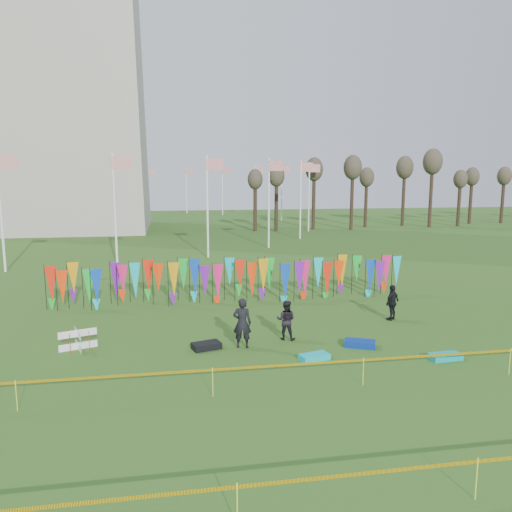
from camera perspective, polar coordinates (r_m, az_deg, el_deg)
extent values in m
plane|color=#2E5417|center=(17.05, 0.79, -12.87)|extent=(160.00, 160.00, 0.00)
cylinder|color=white|center=(65.80, 5.15, 6.98)|extent=(0.16, 0.16, 8.00)
plane|color=red|center=(65.92, 5.70, 9.84)|extent=(1.40, 0.00, 1.40)
cylinder|color=white|center=(72.61, 2.93, 7.20)|extent=(0.16, 0.16, 8.00)
plane|color=red|center=(72.71, 3.42, 9.80)|extent=(1.40, 0.00, 1.40)
cylinder|color=white|center=(78.69, -0.16, 7.36)|extent=(0.16, 0.16, 8.00)
plane|color=red|center=(78.76, 0.27, 9.76)|extent=(1.40, 0.00, 1.40)
cylinder|color=white|center=(83.83, -3.86, 7.44)|extent=(0.16, 0.16, 8.00)
plane|color=red|center=(83.87, -3.47, 9.70)|extent=(1.40, 0.00, 1.40)
cylinder|color=white|center=(87.88, -7.96, 7.45)|extent=(0.16, 0.16, 8.00)
plane|color=red|center=(87.87, -7.61, 9.61)|extent=(1.40, 0.00, 1.40)
cylinder|color=white|center=(90.70, -12.32, 7.38)|extent=(0.16, 0.16, 8.00)
plane|color=red|center=(90.66, -12.01, 9.47)|extent=(1.40, 0.00, 1.40)
cylinder|color=white|center=(92.25, -16.83, 7.23)|extent=(0.16, 0.16, 8.00)
plane|color=red|center=(92.15, -16.55, 9.29)|extent=(1.40, 0.00, 1.40)
cylinder|color=white|center=(92.46, -21.39, 6.99)|extent=(0.16, 0.16, 8.00)
plane|color=red|center=(92.32, -21.14, 9.06)|extent=(1.40, 0.00, 1.40)
cylinder|color=white|center=(91.34, -25.92, 6.69)|extent=(0.16, 0.16, 8.00)
plane|color=red|center=(91.15, -25.70, 8.78)|extent=(1.40, 0.00, 1.40)
cylinder|color=white|center=(37.31, -27.14, 4.44)|extent=(0.16, 0.16, 8.00)
plane|color=red|center=(37.07, -26.62, 9.57)|extent=(1.40, 0.00, 1.40)
cylinder|color=white|center=(36.78, -15.82, 5.04)|extent=(0.16, 0.16, 8.00)
plane|color=red|center=(36.66, -15.10, 10.22)|extent=(1.40, 0.00, 1.40)
cylinder|color=white|center=(39.48, -5.57, 5.59)|extent=(0.16, 0.16, 8.00)
plane|color=red|center=(39.47, -4.76, 10.40)|extent=(1.40, 0.00, 1.40)
cylinder|color=white|center=(44.67, 1.48, 6.03)|extent=(0.16, 0.16, 8.00)
plane|color=red|center=(44.74, 2.26, 10.26)|extent=(1.40, 0.00, 1.40)
cylinder|color=white|center=(51.32, 5.11, 6.40)|extent=(0.16, 0.16, 8.00)
plane|color=red|center=(51.43, 5.82, 10.07)|extent=(1.40, 0.00, 1.40)
cylinder|color=white|center=(58.57, 6.07, 6.71)|extent=(0.16, 0.16, 8.00)
plane|color=red|center=(58.69, 6.70, 9.93)|extent=(1.40, 0.00, 1.40)
cylinder|color=black|center=(26.29, -22.99, -3.29)|extent=(0.03, 0.03, 2.14)
cone|color=red|center=(26.19, -22.42, -2.87)|extent=(0.64, 0.64, 1.60)
cylinder|color=black|center=(26.16, -21.75, -3.27)|extent=(0.03, 0.03, 2.14)
cone|color=#FF3608|center=(26.07, -21.17, -2.85)|extent=(0.64, 0.64, 1.60)
cylinder|color=black|center=(26.05, -20.50, -3.25)|extent=(0.03, 0.03, 2.14)
cone|color=orange|center=(25.96, -19.91, -2.83)|extent=(0.64, 0.64, 1.60)
cylinder|color=black|center=(25.94, -19.24, -3.23)|extent=(0.03, 0.03, 2.14)
cone|color=green|center=(25.86, -18.65, -2.80)|extent=(0.64, 0.64, 1.60)
cylinder|color=black|center=(25.85, -17.97, -3.21)|extent=(0.03, 0.03, 2.14)
cone|color=#0B3FBE|center=(25.78, -17.37, -2.78)|extent=(0.64, 0.64, 1.60)
cylinder|color=black|center=(25.78, -16.69, -3.18)|extent=(0.03, 0.03, 2.14)
cone|color=#7313A6|center=(25.70, -16.09, -2.75)|extent=(0.64, 0.64, 1.60)
cylinder|color=black|center=(25.71, -15.40, -3.15)|extent=(0.03, 0.03, 2.14)
cone|color=#E21964|center=(25.64, -14.80, -2.72)|extent=(0.64, 0.64, 1.60)
cylinder|color=black|center=(25.66, -14.11, -3.13)|extent=(0.03, 0.03, 2.14)
cone|color=#0DBDC8|center=(25.60, -13.50, -2.69)|extent=(0.64, 0.64, 1.60)
cylinder|color=black|center=(25.62, -12.81, -3.09)|extent=(0.03, 0.03, 2.14)
cone|color=red|center=(25.57, -12.20, -2.66)|extent=(0.64, 0.64, 1.60)
cylinder|color=black|center=(25.59, -11.51, -3.06)|extent=(0.03, 0.03, 2.14)
cone|color=#FF3608|center=(25.55, -10.90, -2.63)|extent=(0.64, 0.64, 1.60)
cylinder|color=black|center=(25.58, -10.21, -3.03)|extent=(0.03, 0.03, 2.14)
cone|color=orange|center=(25.54, -9.60, -2.59)|extent=(0.64, 0.64, 1.60)
cylinder|color=black|center=(25.58, -8.91, -2.99)|extent=(0.03, 0.03, 2.14)
cone|color=green|center=(25.55, -8.29, -2.56)|extent=(0.64, 0.64, 1.60)
cylinder|color=black|center=(25.59, -7.61, -2.96)|extent=(0.03, 0.03, 2.14)
cone|color=#0B3FBE|center=(25.57, -6.99, -2.52)|extent=(0.64, 0.64, 1.60)
cylinder|color=black|center=(25.62, -6.31, -2.92)|extent=(0.03, 0.03, 2.14)
cone|color=#7313A6|center=(25.60, -5.69, -2.48)|extent=(0.64, 0.64, 1.60)
cylinder|color=black|center=(25.66, -5.02, -2.88)|extent=(0.03, 0.03, 2.14)
cone|color=#E21964|center=(25.65, -4.40, -2.44)|extent=(0.64, 0.64, 1.60)
cylinder|color=black|center=(25.71, -3.72, -2.84)|extent=(0.03, 0.03, 2.14)
cone|color=#0DBDC8|center=(25.70, -3.11, -2.40)|extent=(0.64, 0.64, 1.60)
cylinder|color=black|center=(25.78, -2.44, -2.80)|extent=(0.03, 0.03, 2.14)
cone|color=red|center=(25.78, -1.83, -2.36)|extent=(0.64, 0.64, 1.60)
cylinder|color=black|center=(25.86, -1.16, -2.75)|extent=(0.03, 0.03, 2.14)
cone|color=#FF3608|center=(25.86, -0.55, -2.32)|extent=(0.64, 0.64, 1.60)
cylinder|color=black|center=(25.95, 0.11, -2.71)|extent=(0.03, 0.03, 2.14)
cone|color=orange|center=(25.96, 0.72, -2.28)|extent=(0.64, 0.64, 1.60)
cylinder|color=black|center=(26.05, 1.37, -2.67)|extent=(0.03, 0.03, 2.14)
cone|color=green|center=(26.07, 1.97, -2.23)|extent=(0.64, 0.64, 1.60)
cylinder|color=black|center=(26.17, 2.61, -2.62)|extent=(0.03, 0.03, 2.14)
cone|color=#0B3FBE|center=(26.19, 3.22, -2.19)|extent=(0.64, 0.64, 1.60)
cylinder|color=black|center=(26.30, 3.85, -2.57)|extent=(0.03, 0.03, 2.14)
cone|color=#7313A6|center=(26.33, 4.45, -2.14)|extent=(0.64, 0.64, 1.60)
cylinder|color=black|center=(26.44, 5.08, -2.52)|extent=(0.03, 0.03, 2.14)
cone|color=#E21964|center=(26.47, 5.67, -2.10)|extent=(0.64, 0.64, 1.60)
cylinder|color=black|center=(26.59, 6.29, -2.48)|extent=(0.03, 0.03, 2.14)
cone|color=#0DBDC8|center=(26.63, 6.87, -2.05)|extent=(0.64, 0.64, 1.60)
cylinder|color=black|center=(26.76, 7.48, -2.43)|extent=(0.03, 0.03, 2.14)
cone|color=red|center=(26.80, 8.06, -2.00)|extent=(0.64, 0.64, 1.60)
cylinder|color=black|center=(26.93, 8.66, -2.38)|extent=(0.03, 0.03, 2.14)
cone|color=#FF3608|center=(26.99, 9.24, -1.96)|extent=(0.64, 0.64, 1.60)
cylinder|color=black|center=(27.12, 9.83, -2.33)|extent=(0.03, 0.03, 2.14)
cone|color=orange|center=(27.18, 10.40, -1.91)|extent=(0.64, 0.64, 1.60)
cylinder|color=black|center=(27.32, 10.98, -2.28)|extent=(0.03, 0.03, 2.14)
cone|color=green|center=(27.38, 11.54, -1.86)|extent=(0.64, 0.64, 1.60)
cylinder|color=black|center=(27.53, 12.11, -2.23)|extent=(0.03, 0.03, 2.14)
cone|color=#0B3FBE|center=(27.60, 12.66, -1.82)|extent=(0.64, 0.64, 1.60)
cylinder|color=black|center=(27.75, 13.22, -2.18)|extent=(0.03, 0.03, 2.14)
cone|color=#7313A6|center=(27.82, 13.77, -1.77)|extent=(0.64, 0.64, 1.60)
cylinder|color=black|center=(27.98, 14.32, -2.13)|extent=(0.03, 0.03, 2.14)
cone|color=#E21964|center=(28.06, 14.86, -1.72)|extent=(0.64, 0.64, 1.60)
cylinder|color=black|center=(28.22, 15.40, -2.08)|extent=(0.03, 0.03, 2.14)
cone|color=#0DBDC8|center=(28.30, 15.92, -1.68)|extent=(0.64, 0.64, 1.60)
cube|color=#FDC605|center=(15.14, 2.05, -12.44)|extent=(26.00, 0.01, 0.08)
cylinder|color=#E7F235|center=(15.55, -24.99, -14.21)|extent=(0.02, 0.02, 0.90)
cylinder|color=#E7F235|center=(15.03, -5.67, -14.18)|extent=(0.02, 0.02, 0.90)
cylinder|color=#E7F235|center=(16.13, 12.80, -12.71)|extent=(0.02, 0.02, 0.90)
cube|color=#FDC605|center=(10.31, 9.03, -23.64)|extent=(26.00, 0.01, 0.08)
cylinder|color=#E7F235|center=(10.14, -3.09, -26.67)|extent=(0.02, 0.02, 0.90)
cylinder|color=#E7F235|center=(11.71, 24.17, -22.17)|extent=(0.02, 0.02, 0.90)
cylinder|color=#3A281D|center=(60.29, -1.28, 6.06)|extent=(0.44, 0.44, 6.40)
ellipsoid|color=#453B2E|center=(60.21, -1.30, 9.26)|extent=(1.92, 1.92, 2.56)
cylinder|color=#3A281D|center=(61.01, 2.45, 6.09)|extent=(0.44, 0.44, 6.40)
ellipsoid|color=#453B2E|center=(60.93, 2.48, 9.25)|extent=(1.92, 1.92, 2.56)
cylinder|color=#3A281D|center=(61.98, 6.09, 6.10)|extent=(0.44, 0.44, 6.40)
ellipsoid|color=#453B2E|center=(61.90, 6.14, 9.20)|extent=(1.92, 1.92, 2.56)
cylinder|color=#3A281D|center=(63.19, 9.60, 6.08)|extent=(0.44, 0.44, 6.40)
ellipsoid|color=#453B2E|center=(63.11, 9.68, 9.13)|extent=(1.92, 1.92, 2.56)
cylinder|color=#3A281D|center=(64.63, 12.97, 6.04)|extent=(0.44, 0.44, 6.40)
ellipsoid|color=#453B2E|center=(64.55, 13.08, 9.02)|extent=(1.92, 1.92, 2.56)
cylinder|color=#3A281D|center=(66.27, 16.18, 5.98)|extent=(0.44, 0.44, 6.40)
ellipsoid|color=#453B2E|center=(66.20, 16.31, 8.89)|extent=(1.92, 1.92, 2.56)
cylinder|color=#3A281D|center=(68.11, 19.22, 5.91)|extent=(0.44, 0.44, 6.40)
ellipsoid|color=#453B2E|center=(68.04, 19.37, 8.73)|extent=(1.92, 1.92, 2.56)
cylinder|color=#3A281D|center=(70.13, 22.10, 5.83)|extent=(0.44, 0.44, 6.40)
ellipsoid|color=#453B2E|center=(70.06, 22.26, 8.57)|extent=(1.92, 1.92, 2.56)
cylinder|color=#3A281D|center=(72.32, 24.81, 5.74)|extent=(0.44, 0.44, 6.40)
ellipsoid|color=#453B2E|center=(72.25, 24.98, 8.39)|extent=(1.92, 1.92, 2.56)
cylinder|color=red|center=(19.61, -20.84, -9.30)|extent=(0.02, 0.02, 0.78)
cylinder|color=red|center=(19.49, -18.85, -9.31)|extent=(0.02, 0.02, 0.78)
cylinder|color=red|center=(20.24, -20.48, -8.71)|extent=(0.02, 0.02, 0.78)
cylinder|color=red|center=(20.13, -18.55, -8.70)|extent=(0.02, 0.02, 0.78)
imported|color=black|center=(18.83, -1.59, -7.66)|extent=(0.79, 0.65, 1.90)
imported|color=black|center=(19.81, 3.45, -7.31)|extent=(0.89, 0.74, 1.58)
imported|color=black|center=(23.19, 15.31, -5.15)|extent=(1.08, 0.98, 1.61)
cube|color=#0EC3D3|center=(17.99, 6.67, -11.38)|extent=(1.14, 0.78, 0.21)
cube|color=#092D96|center=(19.56, 11.79, -9.76)|extent=(1.28, 1.01, 0.24)
cube|color=black|center=(19.01, -5.69, -10.17)|extent=(1.17, 0.88, 0.24)
cube|color=#0CA7A9|center=(19.09, 20.80, -10.70)|extent=(1.15, 0.61, 0.21)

